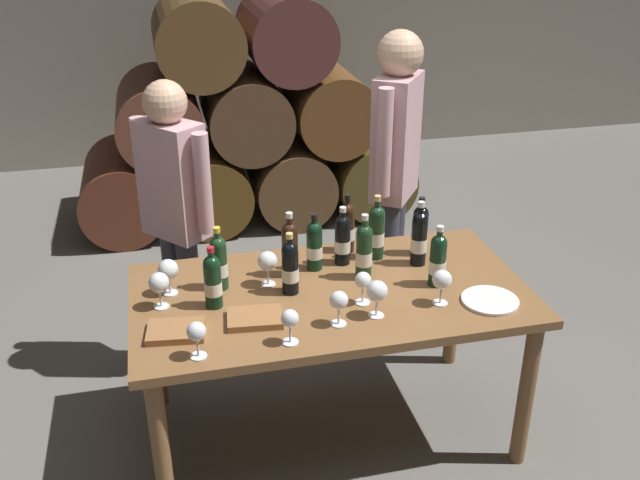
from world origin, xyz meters
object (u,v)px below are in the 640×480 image
(tasting_notebook, at_px, (255,318))
(wine_bottle_3, at_px, (420,230))
(wine_bottle_5, at_px, (364,251))
(wine_bottle_7, at_px, (377,231))
(dining_table, at_px, (331,309))
(serving_plate, at_px, (490,301))
(wine_glass_1, at_px, (197,333))
(wine_bottle_8, at_px, (219,262))
(wine_glass_6, at_px, (377,292))
(wine_bottle_6, at_px, (419,238))
(taster_seated_left, at_px, (175,205))
(wine_bottle_1, at_px, (290,267))
(wine_glass_5, at_px, (168,270))
(wine_glass_3, at_px, (339,301))
(wine_bottle_2, at_px, (314,245))
(wine_bottle_10, at_px, (347,227))
(wine_glass_7, at_px, (442,280))
(wine_bottle_0, at_px, (438,260))
(wine_bottle_4, at_px, (213,281))
(wine_glass_0, at_px, (363,282))
(wine_bottle_11, at_px, (290,248))
(sommelier_presenting, at_px, (395,162))
(wine_bottle_9, at_px, (342,239))
(leather_ledger, at_px, (176,331))
(wine_glass_8, at_px, (268,262))

(tasting_notebook, bearing_deg, wine_bottle_3, 32.06)
(wine_bottle_5, xyz_separation_m, wine_bottle_7, (0.11, 0.17, 0.00))
(dining_table, bearing_deg, wine_bottle_7, 42.39)
(serving_plate, bearing_deg, wine_bottle_7, 124.20)
(wine_glass_1, bearing_deg, wine_bottle_8, 74.55)
(wine_bottle_8, height_order, wine_glass_1, wine_bottle_8)
(wine_bottle_5, height_order, wine_glass_6, wine_bottle_5)
(wine_bottle_6, distance_m, taster_seated_left, 1.20)
(wine_bottle_1, distance_m, wine_glass_5, 0.51)
(wine_glass_3, distance_m, wine_glass_5, 0.75)
(wine_glass_1, height_order, wine_glass_3, wine_glass_3)
(wine_bottle_1, distance_m, wine_bottle_2, 0.24)
(wine_bottle_10, bearing_deg, wine_bottle_3, -18.48)
(wine_bottle_10, relative_size, wine_glass_7, 1.85)
(wine_bottle_0, height_order, wine_bottle_2, wine_bottle_0)
(wine_bottle_4, distance_m, wine_glass_0, 0.62)
(wine_bottle_3, xyz_separation_m, wine_glass_1, (-1.09, -0.60, -0.02))
(wine_bottle_1, xyz_separation_m, serving_plate, (0.80, -0.28, -0.11))
(wine_bottle_3, height_order, wine_glass_7, wine_bottle_3)
(wine_glass_6, xyz_separation_m, tasting_notebook, (-0.48, 0.08, -0.10))
(wine_bottle_7, height_order, wine_glass_5, wine_bottle_7)
(wine_bottle_10, height_order, wine_bottle_11, wine_bottle_11)
(wine_bottle_0, height_order, wine_bottle_11, wine_bottle_11)
(wine_bottle_1, xyz_separation_m, wine_bottle_2, (0.15, 0.19, -0.00))
(wine_bottle_3, xyz_separation_m, wine_glass_5, (-1.17, -0.11, -0.01))
(sommelier_presenting, bearing_deg, wine_glass_3, -119.40)
(wine_bottle_9, bearing_deg, wine_bottle_6, -14.71)
(wine_glass_1, height_order, sommelier_presenting, sommelier_presenting)
(wine_glass_5, bearing_deg, wine_bottle_11, 4.86)
(dining_table, distance_m, serving_plate, 0.68)
(sommelier_presenting, bearing_deg, wine_bottle_2, -136.31)
(tasting_notebook, distance_m, serving_plate, 0.98)
(wine_bottle_3, relative_size, wine_bottle_5, 0.94)
(wine_glass_7, bearing_deg, wine_bottle_2, 135.92)
(dining_table, height_order, wine_glass_3, wine_glass_3)
(dining_table, bearing_deg, leather_ledger, -164.73)
(wine_bottle_11, distance_m, tasting_notebook, 0.42)
(wine_bottle_9, bearing_deg, wine_glass_8, -161.64)
(wine_bottle_2, distance_m, wine_bottle_11, 0.12)
(wine_bottle_2, bearing_deg, wine_glass_8, -156.69)
(wine_bottle_10, bearing_deg, wine_glass_5, -165.53)
(wine_bottle_6, height_order, wine_bottle_11, wine_bottle_6)
(wine_bottle_6, relative_size, wine_glass_5, 1.92)
(taster_seated_left, bearing_deg, tasting_notebook, -73.91)
(wine_bottle_3, distance_m, wine_glass_0, 0.54)
(wine_glass_6, bearing_deg, wine_glass_1, -170.90)
(wine_bottle_11, relative_size, wine_glass_8, 1.90)
(wine_bottle_3, bearing_deg, leather_ledger, -159.62)
(wine_bottle_3, bearing_deg, dining_table, -153.23)
(dining_table, height_order, wine_bottle_9, wine_bottle_9)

